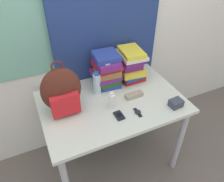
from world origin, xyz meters
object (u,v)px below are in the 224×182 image
object	(u,v)px
book_stack_center	(130,65)
camera_pouch	(176,103)
backpack	(62,91)
water_bottle	(97,84)
sunscreen_bottle	(112,101)
cell_phone	(119,116)
sports_bottle	(106,75)
sunglasses_case	(134,95)
book_stack_left	(106,69)
wristwatch	(138,112)

from	to	relation	value
book_stack_center	camera_pouch	world-z (taller)	book_stack_center
backpack	water_bottle	size ratio (longest dim) A/B	2.08
sunscreen_bottle	cell_phone	xyz separation A→B (m)	(0.01, -0.11, -0.06)
sports_bottle	sunglasses_case	size ratio (longest dim) A/B	1.91
backpack	water_bottle	bearing A→B (deg)	16.66
backpack	book_stack_left	size ratio (longest dim) A/B	1.41
sunglasses_case	book_stack_center	bearing A→B (deg)	69.19
cell_phone	book_stack_center	bearing A→B (deg)	53.13
book_stack_left	book_stack_center	size ratio (longest dim) A/B	1.05
water_bottle	sports_bottle	world-z (taller)	sports_bottle
sports_bottle	sunglasses_case	xyz separation A→B (m)	(0.16, -0.20, -0.12)
wristwatch	sunglasses_case	bearing A→B (deg)	69.69
book_stack_center	cell_phone	distance (m)	0.53
book_stack_left	wristwatch	world-z (taller)	book_stack_left
camera_pouch	wristwatch	bearing A→B (deg)	169.75
book_stack_center	sunglasses_case	world-z (taller)	book_stack_center
backpack	cell_phone	bearing A→B (deg)	-34.46
water_bottle	wristwatch	xyz separation A→B (m)	(0.19, -0.35, -0.09)
book_stack_left	cell_phone	distance (m)	0.45
sunscreen_bottle	camera_pouch	distance (m)	0.50
book_stack_left	cell_phone	bearing A→B (deg)	-100.88
book_stack_center	wristwatch	size ratio (longest dim) A/B	2.80
sports_bottle	sunscreen_bottle	size ratio (longest dim) A/B	1.97
sunscreen_bottle	cell_phone	size ratio (longest dim) A/B	1.59
book_stack_center	wristwatch	bearing A→B (deg)	-110.61
water_bottle	sports_bottle	size ratio (longest dim) A/B	0.71
water_bottle	wristwatch	world-z (taller)	water_bottle
backpack	camera_pouch	world-z (taller)	backpack
book_stack_left	sunscreen_bottle	distance (m)	0.33
sunscreen_bottle	camera_pouch	bearing A→B (deg)	-22.79
book_stack_center	sunscreen_bottle	distance (m)	0.44
sunglasses_case	water_bottle	bearing A→B (deg)	145.43
book_stack_center	water_bottle	distance (m)	0.37
book_stack_left	backpack	bearing A→B (deg)	-157.49
water_bottle	sunglasses_case	size ratio (longest dim) A/B	1.35
book_stack_left	wristwatch	distance (m)	0.47
water_bottle	sunscreen_bottle	world-z (taller)	water_bottle
backpack	book_stack_center	size ratio (longest dim) A/B	1.48
cell_phone	sunglasses_case	bearing A→B (deg)	36.09
sunscreen_bottle	wristwatch	xyz separation A→B (m)	(0.15, -0.14, -0.06)
book_stack_center	sunglasses_case	size ratio (longest dim) A/B	1.90
book_stack_center	water_bottle	size ratio (longest dim) A/B	1.41
water_bottle	sunglasses_case	xyz separation A→B (m)	(0.25, -0.18, -0.08)
water_bottle	cell_phone	distance (m)	0.34
water_bottle	sunscreen_bottle	distance (m)	0.22
book_stack_left	camera_pouch	bearing A→B (deg)	-52.98
water_bottle	sports_bottle	xyz separation A→B (m)	(0.10, 0.02, 0.04)
backpack	book_stack_left	bearing A→B (deg)	22.51
water_bottle	cell_phone	world-z (taller)	water_bottle
water_bottle	book_stack_center	bearing A→B (deg)	13.38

